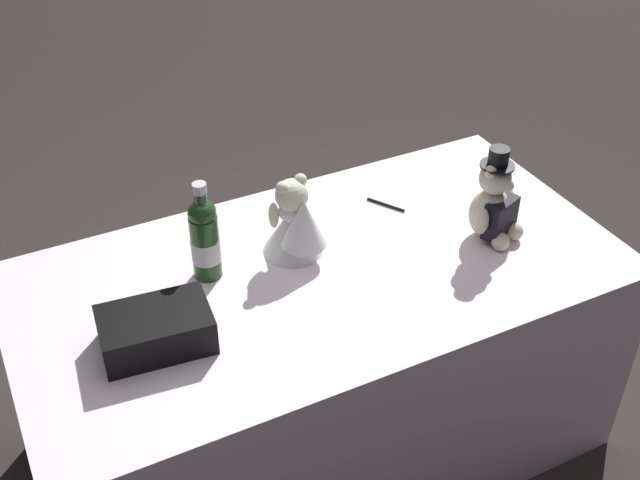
{
  "coord_description": "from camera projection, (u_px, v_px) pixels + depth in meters",
  "views": [
    {
      "loc": [
        0.78,
        1.56,
        2.11
      ],
      "look_at": [
        0.0,
        0.0,
        0.82
      ],
      "focal_mm": 44.9,
      "sensor_mm": 36.0,
      "label": 1
    }
  ],
  "objects": [
    {
      "name": "champagne_bottle",
      "position": [
        205.0,
        238.0,
        2.13
      ],
      "size": [
        0.08,
        0.08,
        0.3
      ],
      "color": "#20461E",
      "rests_on": "reception_table"
    },
    {
      "name": "teddy_bear_bride",
      "position": [
        295.0,
        222.0,
        2.22
      ],
      "size": [
        0.18,
        0.22,
        0.24
      ],
      "color": "white",
      "rests_on": "reception_table"
    },
    {
      "name": "gift_case_black",
      "position": [
        156.0,
        330.0,
        1.95
      ],
      "size": [
        0.29,
        0.2,
        0.1
      ],
      "color": "black",
      "rests_on": "reception_table"
    },
    {
      "name": "reception_table",
      "position": [
        320.0,
        362.0,
        2.44
      ],
      "size": [
        1.69,
        0.87,
        0.72
      ],
      "primitive_type": "cube",
      "color": "white",
      "rests_on": "ground_plane"
    },
    {
      "name": "ground_plane",
      "position": [
        320.0,
        440.0,
        2.65
      ],
      "size": [
        12.0,
        12.0,
        0.0
      ],
      "primitive_type": "plane",
      "color": "#2D2826"
    },
    {
      "name": "teddy_bear_groom",
      "position": [
        495.0,
        206.0,
        2.28
      ],
      "size": [
        0.16,
        0.16,
        0.29
      ],
      "color": "beige",
      "rests_on": "reception_table"
    },
    {
      "name": "signing_pen",
      "position": [
        387.0,
        205.0,
        2.47
      ],
      "size": [
        0.08,
        0.12,
        0.01
      ],
      "color": "black",
      "rests_on": "reception_table"
    }
  ]
}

